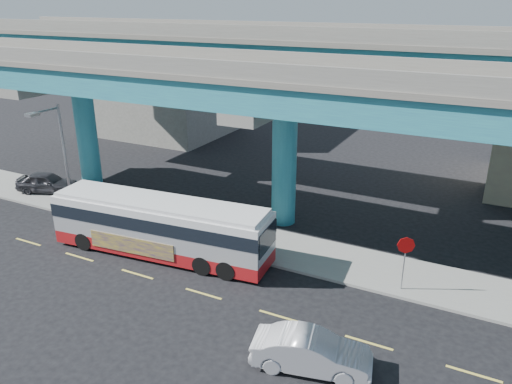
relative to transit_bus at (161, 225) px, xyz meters
The scene contains 10 objects.
ground 4.99m from the transit_bus, 26.57° to the right, with size 120.00×120.00×0.00m, color black.
sidewalk 5.65m from the transit_bus, 39.17° to the left, with size 70.00×4.00×0.15m, color gray.
lane_markings 5.12m from the transit_bus, 29.76° to the right, with size 58.00×0.12×0.01m.
viaduct 11.02m from the transit_bus, 59.19° to the left, with size 52.00×12.40×11.70m.
building_concrete 27.16m from the transit_bus, 125.83° to the left, with size 12.00×10.00×9.00m, color gray.
transit_bus is the anchor object (origin of this frame).
sedan 11.71m from the transit_bus, 24.61° to the right, with size 4.76×2.52×1.49m, color silver.
parked_car 13.41m from the transit_bus, 164.29° to the left, with size 4.56×3.04×1.44m, color #2D2D32.
street_lamp 9.32m from the transit_bus, behind, with size 0.50×2.32×6.99m.
stop_sign 12.71m from the transit_bus, ahead, with size 0.78×0.33×2.76m.
Camera 1 is at (11.49, -17.34, 13.16)m, focal length 35.00 mm.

